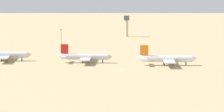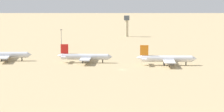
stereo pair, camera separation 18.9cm
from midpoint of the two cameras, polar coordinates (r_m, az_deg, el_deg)
ground at (r=345.99m, az=1.09°, el=-1.42°), size 4000.00×4000.00×0.00m
parked_jet_red_1 at (r=391.26m, az=-11.14°, el=0.11°), size 39.29×33.48×13.01m
parked_jet_red_2 at (r=375.59m, az=-2.86°, el=-0.08°), size 38.30×32.28×12.65m
parked_jet_orange_3 at (r=365.21m, az=5.60°, el=-0.28°), size 40.55×34.33×13.39m
control_tower at (r=559.38m, az=1.55°, el=3.33°), size 5.20×5.20×21.36m
light_pole_west at (r=464.53m, az=-5.25°, el=1.95°), size 1.80×0.50×15.33m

